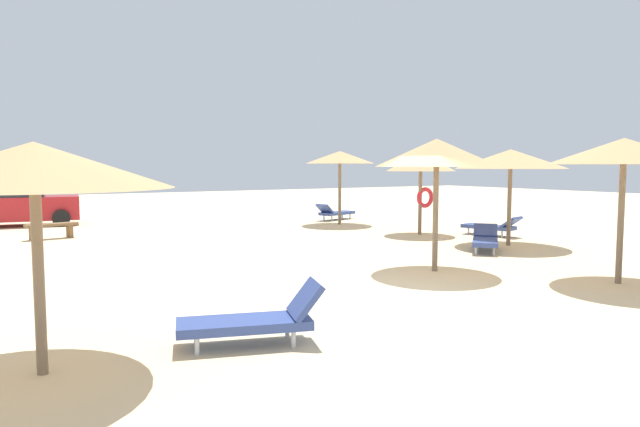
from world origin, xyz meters
name	(u,v)px	position (x,y,z in m)	size (l,w,h in m)	color
ground_plane	(403,289)	(0.00, 0.00, 0.00)	(80.00, 80.00, 0.00)	beige
parasol_0	(34,166)	(-6.19, -1.27, 2.30)	(2.94, 2.94, 2.56)	#75604C
parasol_1	(624,152)	(3.94, -1.78, 2.57)	(2.80, 2.80, 2.83)	#75604C
parasol_2	(340,158)	(5.36, 10.35, 2.61)	(2.69, 2.69, 2.86)	#75604C
parasol_3	(421,163)	(5.91, 6.27, 2.38)	(2.30, 2.30, 2.72)	#75604C
parasol_4	(511,159)	(6.33, 2.93, 2.48)	(3.11, 3.11, 2.76)	#75604C
parasol_5	(437,153)	(1.76, 1.06, 2.57)	(2.65, 2.65, 2.88)	#75604C
lounger_0	(255,320)	(-3.74, -1.56, 0.32)	(1.96, 1.17, 0.80)	#33478C
lounger_2	(335,212)	(6.20, 11.99, 0.32)	(1.99, 1.16, 0.72)	#33478C
lounger_3	(492,226)	(7.67, 4.74, 0.31)	(1.08, 2.00, 0.68)	#33478C
lounger_4	(485,239)	(4.95, 2.54, 0.31)	(1.84, 1.75, 0.66)	#33478C
bench_0	(51,228)	(-4.81, 11.36, 0.35)	(1.54, 0.63, 0.49)	brown
parked_car	(21,204)	(-5.35, 16.22, 0.82)	(4.18, 2.38, 1.72)	#B21E23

